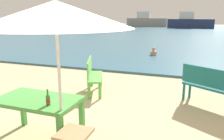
% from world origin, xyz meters
% --- Properties ---
extents(sea_water, '(120.00, 50.00, 0.08)m').
position_xyz_m(sea_water, '(0.00, 30.00, 0.04)').
color(sea_water, '#386B84').
rests_on(sea_water, ground_plane).
extents(picnic_table_green, '(1.40, 0.80, 0.76)m').
position_xyz_m(picnic_table_green, '(-0.52, 0.05, 0.65)').
color(picnic_table_green, '#4C9E47').
rests_on(picnic_table_green, ground_plane).
extents(beer_bottle_amber, '(0.07, 0.07, 0.26)m').
position_xyz_m(beer_bottle_amber, '(-0.18, -0.12, 0.85)').
color(beer_bottle_amber, '#2D662D').
rests_on(beer_bottle_amber, picnic_table_green).
extents(patio_umbrella, '(2.10, 2.10, 2.30)m').
position_xyz_m(patio_umbrella, '(0.11, -0.22, 2.12)').
color(patio_umbrella, silver).
rests_on(patio_umbrella, ground_plane).
extents(bench_teal_center, '(1.22, 0.92, 0.95)m').
position_xyz_m(bench_teal_center, '(2.24, 2.68, 0.54)').
color(bench_teal_center, '#196066').
rests_on(bench_teal_center, ground_plane).
extents(bench_green_left, '(0.77, 1.25, 0.95)m').
position_xyz_m(bench_green_left, '(-0.70, 2.65, 0.54)').
color(bench_green_left, '#60B24C').
rests_on(bench_green_left, ground_plane).
extents(swimmer_person, '(0.34, 0.34, 0.41)m').
position_xyz_m(swimmer_person, '(-0.08, 9.04, 0.24)').
color(swimmer_person, tan).
rests_on(swimmer_person, sea_water).
extents(boat_cargo_ship, '(7.91, 2.16, 2.88)m').
position_xyz_m(boat_cargo_ship, '(-7.15, 42.51, 1.11)').
color(boat_cargo_ship, gray).
rests_on(boat_cargo_ship, sea_water).
extents(boat_barge, '(5.64, 1.54, 2.05)m').
position_xyz_m(boat_barge, '(-17.88, 38.84, 0.82)').
color(boat_barge, '#4C4C4C').
rests_on(boat_barge, sea_water).
extents(boat_fishing_trawler, '(6.93, 1.89, 2.52)m').
position_xyz_m(boat_fishing_trawler, '(-30.08, 43.16, 0.99)').
color(boat_fishing_trawler, '#4C4C4C').
rests_on(boat_fishing_trawler, sea_water).
extents(boat_tanker, '(7.50, 2.05, 2.73)m').
position_xyz_m(boat_tanker, '(1.10, 38.71, 1.06)').
color(boat_tanker, navy).
rests_on(boat_tanker, sea_water).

